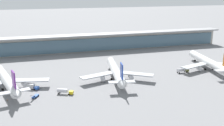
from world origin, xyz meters
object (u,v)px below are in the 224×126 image
object	(u,v)px
safety_cone_bravo	(7,100)
service_truck_mid_apron_olive	(182,70)
service_truck_under_wing_blue	(32,86)
service_truck_by_tail_blue	(35,96)
airliner_centre_stand	(116,71)
service_truck_at_far_stand_yellow	(64,91)
airliner_left_stand	(7,80)
airliner_right_stand	(209,62)

from	to	relation	value
safety_cone_bravo	service_truck_mid_apron_olive	bearing A→B (deg)	8.53
service_truck_under_wing_blue	service_truck_by_tail_blue	xyz separation A→B (m)	(1.37, -13.20, -0.88)
airliner_centre_stand	service_truck_mid_apron_olive	world-z (taller)	airliner_centre_stand
service_truck_at_far_stand_yellow	service_truck_under_wing_blue	bearing A→B (deg)	142.65
airliner_left_stand	service_truck_mid_apron_olive	xyz separation A→B (m)	(109.34, -1.08, -3.24)
service_truck_mid_apron_olive	service_truck_at_far_stand_yellow	xyz separation A→B (m)	(-79.80, -16.03, 0.00)
airliner_centre_stand	airliner_right_stand	xyz separation A→B (m)	(67.62, 2.14, 0.00)
airliner_centre_stand	service_truck_under_wing_blue	bearing A→B (deg)	-176.31
service_truck_mid_apron_olive	safety_cone_bravo	xyz separation A→B (m)	(-108.46, -16.26, -1.39)
service_truck_under_wing_blue	service_truck_mid_apron_olive	bearing A→B (deg)	2.07
airliner_left_stand	safety_cone_bravo	distance (m)	17.97
airliner_right_stand	service_truck_mid_apron_olive	distance (m)	21.68
airliner_right_stand	service_truck_at_far_stand_yellow	world-z (taller)	airliner_right_stand
service_truck_mid_apron_olive	service_truck_by_tail_blue	world-z (taller)	service_truck_mid_apron_olive
airliner_right_stand	service_truck_by_tail_blue	distance (m)	117.79
service_truck_mid_apron_olive	airliner_left_stand	bearing A→B (deg)	179.43
service_truck_by_tail_blue	service_truck_mid_apron_olive	bearing A→B (deg)	9.97
airliner_left_stand	service_truck_under_wing_blue	xyz separation A→B (m)	(13.07, -4.55, -3.25)
airliner_centre_stand	service_truck_under_wing_blue	size ratio (longest dim) A/B	8.20
service_truck_by_tail_blue	safety_cone_bravo	bearing A→B (deg)	178.25
airliner_centre_stand	safety_cone_bravo	world-z (taller)	airliner_centre_stand
service_truck_mid_apron_olive	safety_cone_bravo	bearing A→B (deg)	-171.47
airliner_right_stand	service_truck_mid_apron_olive	xyz separation A→B (m)	(-21.36, -1.89, -3.24)
airliner_centre_stand	safety_cone_bravo	xyz separation A→B (m)	(-62.20, -16.01, -4.63)
service_truck_mid_apron_olive	service_truck_by_tail_blue	distance (m)	96.35
service_truck_mid_apron_olive	service_truck_at_far_stand_yellow	world-z (taller)	same
airliner_right_stand	airliner_left_stand	bearing A→B (deg)	-179.64
airliner_left_stand	airliner_right_stand	size ratio (longest dim) A/B	0.99
airliner_left_stand	safety_cone_bravo	xyz separation A→B (m)	(0.88, -17.34, -4.63)
airliner_left_stand	service_truck_at_far_stand_yellow	bearing A→B (deg)	-30.09
airliner_right_stand	service_truck_by_tail_blue	xyz separation A→B (m)	(-116.24, -18.56, -4.14)
service_truck_under_wing_blue	service_truck_by_tail_blue	distance (m)	13.30
airliner_centre_stand	service_truck_by_tail_blue	bearing A→B (deg)	-161.34
service_truck_mid_apron_olive	safety_cone_bravo	distance (m)	109.68
service_truck_at_far_stand_yellow	safety_cone_bravo	size ratio (longest dim) A/B	12.51
airliner_left_stand	service_truck_by_tail_blue	xyz separation A→B (m)	(14.45, -17.75, -4.14)
airliner_centre_stand	service_truck_mid_apron_olive	distance (m)	46.37
service_truck_at_far_stand_yellow	safety_cone_bravo	xyz separation A→B (m)	(-28.65, -0.22, -1.39)
service_truck_under_wing_blue	service_truck_mid_apron_olive	xyz separation A→B (m)	(96.26, 3.47, 0.02)
service_truck_mid_apron_olive	service_truck_under_wing_blue	bearing A→B (deg)	-177.93
airliner_centre_stand	airliner_right_stand	size ratio (longest dim) A/B	1.00
service_truck_at_far_stand_yellow	airliner_right_stand	bearing A→B (deg)	10.05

